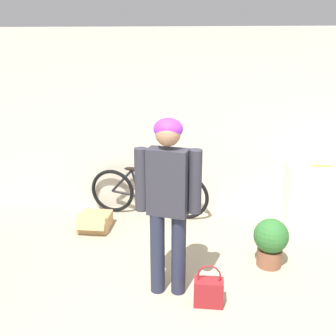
% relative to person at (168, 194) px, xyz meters
% --- Properties ---
extents(wall_back, '(8.00, 0.07, 2.60)m').
position_rel_person_xyz_m(wall_back, '(0.33, 2.00, 0.25)').
color(wall_back, beige).
rests_on(wall_back, ground_plane).
extents(side_shelf, '(0.96, 0.40, 0.82)m').
position_rel_person_xyz_m(side_shelf, '(1.93, 1.75, -0.64)').
color(side_shelf, white).
rests_on(side_shelf, ground_plane).
extents(person, '(0.62, 0.26, 1.77)m').
position_rel_person_xyz_m(person, '(0.00, 0.00, 0.00)').
color(person, '#23283D').
rests_on(person, ground_plane).
extents(bicycle, '(1.74, 0.46, 0.72)m').
position_rel_person_xyz_m(bicycle, '(-0.48, 1.80, -0.71)').
color(bicycle, black).
rests_on(bicycle, ground_plane).
extents(banana, '(0.31, 0.08, 0.03)m').
position_rel_person_xyz_m(banana, '(1.86, 1.77, -0.21)').
color(banana, '#EAD64C').
rests_on(banana, side_shelf).
extents(handbag, '(0.28, 0.15, 0.43)m').
position_rel_person_xyz_m(handbag, '(0.41, -0.18, -0.91)').
color(handbag, maroon).
rests_on(handbag, ground_plane).
extents(cardboard_box, '(0.40, 0.48, 0.28)m').
position_rel_person_xyz_m(cardboard_box, '(-1.13, 1.28, -0.95)').
color(cardboard_box, tan).
rests_on(cardboard_box, ground_plane).
extents(potted_plant, '(0.39, 0.39, 0.56)m').
position_rel_person_xyz_m(potted_plant, '(1.08, 0.60, -0.74)').
color(potted_plant, brown).
rests_on(potted_plant, ground_plane).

